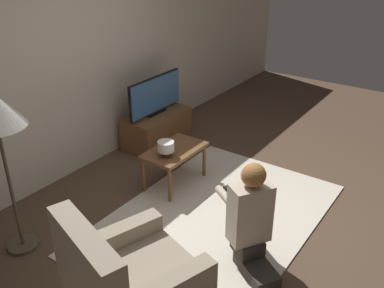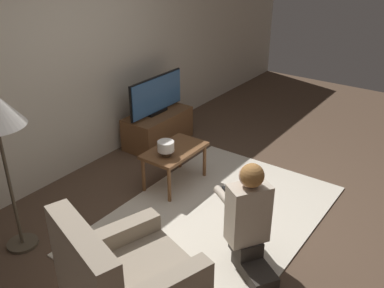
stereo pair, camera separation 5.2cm
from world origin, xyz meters
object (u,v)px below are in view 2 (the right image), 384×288
at_px(person_kneeling, 249,217).
at_px(table_lamp, 166,147).
at_px(tv, 157,95).
at_px(coffee_table, 175,154).

distance_m(person_kneeling, table_lamp, 1.40).
xyz_separation_m(tv, table_lamp, (-0.90, -0.87, -0.14)).
xyz_separation_m(coffee_table, table_lamp, (-0.18, -0.02, 0.16)).
distance_m(tv, coffee_table, 1.16).
bearing_deg(coffee_table, person_kneeling, -117.97).
bearing_deg(person_kneeling, coffee_table, -84.72).
height_order(tv, coffee_table, tv).
xyz_separation_m(tv, person_kneeling, (-1.42, -2.17, -0.19)).
relative_size(tv, table_lamp, 5.49).
height_order(coffee_table, person_kneeling, person_kneeling).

